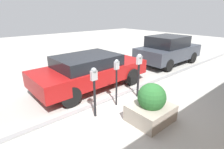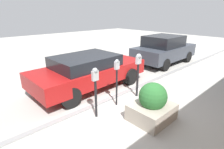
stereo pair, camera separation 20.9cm
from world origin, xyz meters
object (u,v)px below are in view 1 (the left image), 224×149
(parking_meter_nearest, at_px, (94,83))
(parked_car_middle, at_px, (90,70))
(parking_meter_middle, at_px, (139,68))
(parked_car_rear, at_px, (168,50))
(planter_box, at_px, (151,106))
(parking_meter_second, at_px, (117,74))

(parking_meter_nearest, relative_size, parked_car_middle, 0.32)
(parking_meter_middle, bearing_deg, parked_car_rear, 21.36)
(planter_box, bearing_deg, parked_car_rear, 29.14)
(parking_meter_nearest, height_order, planter_box, parking_meter_nearest)
(parking_meter_second, relative_size, parked_car_rear, 0.38)
(planter_box, distance_m, parked_car_rear, 5.99)
(planter_box, bearing_deg, parking_meter_nearest, 132.14)
(parking_meter_second, distance_m, parked_car_middle, 1.76)
(parking_meter_second, height_order, planter_box, parking_meter_second)
(parking_meter_second, height_order, parked_car_middle, parking_meter_second)
(parking_meter_nearest, height_order, parking_meter_middle, parking_meter_middle)
(parking_meter_nearest, distance_m, parking_meter_second, 0.88)
(parking_meter_nearest, bearing_deg, parking_meter_second, 5.80)
(parking_meter_nearest, relative_size, parking_meter_middle, 0.95)
(parked_car_rear, bearing_deg, parking_meter_middle, -158.85)
(parking_meter_nearest, xyz_separation_m, parking_meter_second, (0.88, 0.09, 0.03))
(parking_meter_nearest, bearing_deg, parked_car_rear, 15.92)
(parking_meter_middle, distance_m, planter_box, 1.56)
(parking_meter_middle, relative_size, parked_car_middle, 0.34)
(parking_meter_nearest, height_order, parked_car_middle, parking_meter_nearest)
(parking_meter_second, bearing_deg, parked_car_middle, 83.93)
(parked_car_middle, xyz_separation_m, parked_car_rear, (5.18, -0.03, 0.10))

